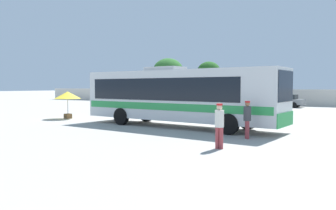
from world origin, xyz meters
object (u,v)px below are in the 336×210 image
Objects in this scene: vendor_umbrella_near_gate_yellow at (68,96)px; attendant_by_bus_door at (247,117)px; parked_car_leftmost_silver at (154,98)px; coach_bus_silver_green at (176,95)px; parked_car_rightmost_grey at (284,100)px; roadside_tree_left at (168,71)px; roadside_tree_midleft at (209,71)px; passenger_waiting_on_apron at (219,123)px; parked_car_second_white at (192,99)px; parked_car_third_grey at (235,99)px; roadside_tree_midright at (249,77)px.

attendant_by_bus_door is at bearing -11.07° from vendor_umbrella_near_gate_yellow.
attendant_by_bus_door is at bearing -50.02° from parked_car_leftmost_silver.
coach_bus_silver_green is 2.72× the size of parked_car_rightmost_grey.
roadside_tree_left reaches higher than roadside_tree_midleft.
roadside_tree_midleft is (-2.46, 32.42, 3.12)m from vendor_umbrella_near_gate_yellow.
passenger_waiting_on_apron is 0.37× the size of parked_car_rightmost_grey.
parked_car_leftmost_silver is at bearing 129.98° from attendant_by_bus_door.
parked_car_second_white is 0.72× the size of roadside_tree_midleft.
coach_bus_silver_green is 22.68m from parked_car_third_grey.
vendor_umbrella_near_gate_yellow is (-9.28, 0.37, -0.21)m from coach_bus_silver_green.
coach_bus_silver_green is 6.30× the size of vendor_umbrella_near_gate_yellow.
vendor_umbrella_near_gate_yellow is at bearing 157.83° from passenger_waiting_on_apron.
parked_car_leftmost_silver is at bearing -107.48° from roadside_tree_midleft.
passenger_waiting_on_apron is 0.27× the size of roadside_tree_midleft.
coach_bus_silver_green is at bearing -54.90° from parked_car_leftmost_silver.
parked_car_rightmost_grey is 12.00m from roadside_tree_midright.
attendant_by_bus_door is 0.37× the size of parked_car_third_grey.
roadside_tree_midright is at bearing 104.47° from passenger_waiting_on_apron.
parked_car_leftmost_silver is at bearing 125.10° from coach_bus_silver_green.
attendant_by_bus_door is 0.33× the size of roadside_tree_midright.
roadside_tree_midright is (-1.02, 9.55, 3.05)m from parked_car_third_grey.
roadside_tree_midleft is at bearing 102.11° from parked_car_second_white.
parked_car_second_white reaches higher than parked_car_rightmost_grey.
coach_bus_silver_green reaches higher than parked_car_rightmost_grey.
coach_bus_silver_green is 7.35× the size of attendant_by_bus_door.
passenger_waiting_on_apron is (4.76, -5.35, -0.91)m from coach_bus_silver_green.
parked_car_second_white is (-0.02, 21.07, -0.88)m from vendor_umbrella_near_gate_yellow.
parked_car_leftmost_silver is at bearing 105.62° from vendor_umbrella_near_gate_yellow.
coach_bus_silver_green is at bearing -70.30° from roadside_tree_midleft.
passenger_waiting_on_apron is 15.18m from vendor_umbrella_near_gate_yellow.
roadside_tree_midleft reaches higher than coach_bus_silver_green.
roadside_tree_left reaches higher than parked_car_second_white.
roadside_tree_midleft is at bearing 17.37° from roadside_tree_left.
parked_car_second_white is at bearing -174.94° from parked_car_rightmost_grey.
roadside_tree_midleft is (-16.50, 38.14, 3.82)m from passenger_waiting_on_apron.
parked_car_third_grey is at bearing 109.57° from attendant_by_bus_door.
passenger_waiting_on_apron is at bearing -53.51° from parked_car_leftmost_silver.
roadside_tree_left is 1.34× the size of roadside_tree_midright.
roadside_tree_left is at bearing 149.45° from parked_car_third_grey.
parked_car_third_grey is at bearing -83.90° from roadside_tree_midright.
roadside_tree_left is (-8.88, 30.41, 3.19)m from vendor_umbrella_near_gate_yellow.
passenger_waiting_on_apron is 38.55m from roadside_tree_midright.
roadside_tree_left is at bearing 124.86° from attendant_by_bus_door.
passenger_waiting_on_apron is at bearing -94.08° from attendant_by_bus_door.
parked_car_second_white is 11.74m from roadside_tree_midright.
passenger_waiting_on_apron is 0.37× the size of parked_car_second_white.
vendor_umbrella_near_gate_yellow is 0.49× the size of parked_car_leftmost_silver.
parked_car_leftmost_silver is 0.64× the size of roadside_tree_midleft.
roadside_tree_left reaches higher than parked_car_third_grey.
vendor_umbrella_near_gate_yellow is 0.31× the size of roadside_tree_midleft.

